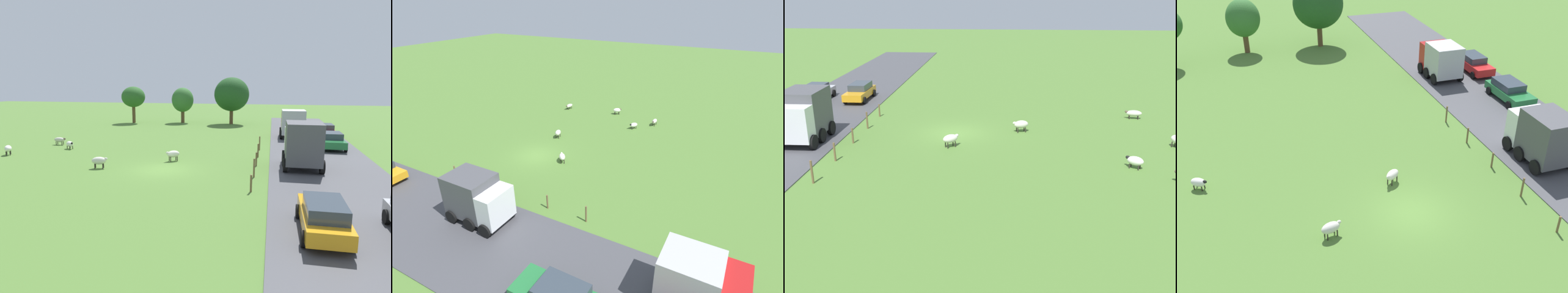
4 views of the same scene
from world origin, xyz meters
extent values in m
plane|color=#517A33|center=(0.00, 0.00, 0.00)|extent=(160.00, 160.00, 0.00)
cube|color=#47474C|center=(11.49, 0.00, 0.03)|extent=(8.00, 80.00, 0.06)
ellipsoid|color=white|center=(-11.05, 5.93, 0.47)|extent=(1.07, 0.94, 0.52)
ellipsoid|color=black|center=(-10.67, 5.69, 0.59)|extent=(0.32, 0.29, 0.20)
cylinder|color=#2D2823|center=(-10.76, 5.91, 0.14)|extent=(0.07, 0.07, 0.28)
cylinder|color=#2D2823|center=(-10.91, 5.67, 0.14)|extent=(0.07, 0.07, 0.28)
cylinder|color=#2D2823|center=(-11.19, 6.19, 0.14)|extent=(0.07, 0.07, 0.28)
cylinder|color=#2D2823|center=(-11.35, 5.95, 0.14)|extent=(0.07, 0.07, 0.28)
ellipsoid|color=silver|center=(-4.69, -0.53, 0.57)|extent=(1.16, 0.84, 0.56)
ellipsoid|color=silver|center=(-4.21, -0.39, 0.70)|extent=(0.30, 0.25, 0.20)
cylinder|color=#2D2823|center=(-4.46, -0.30, 0.18)|extent=(0.07, 0.07, 0.36)
cylinder|color=#2D2823|center=(-4.37, -0.59, 0.18)|extent=(0.07, 0.07, 0.36)
cylinder|color=#2D2823|center=(-5.00, -0.47, 0.18)|extent=(0.07, 0.07, 0.36)
cylinder|color=#2D2823|center=(-4.92, -0.76, 0.18)|extent=(0.07, 0.07, 0.36)
ellipsoid|color=silver|center=(-0.04, 2.97, 0.58)|extent=(1.15, 1.06, 0.54)
ellipsoid|color=silver|center=(-0.43, 2.67, 0.70)|extent=(0.32, 0.30, 0.20)
cylinder|color=#2D2823|center=(-0.18, 2.68, 0.19)|extent=(0.07, 0.07, 0.38)
cylinder|color=#2D2823|center=(-0.36, 2.91, 0.19)|extent=(0.07, 0.07, 0.38)
cylinder|color=#2D2823|center=(0.27, 3.02, 0.19)|extent=(0.07, 0.07, 0.38)
cylinder|color=#2D2823|center=(0.09, 3.26, 0.19)|extent=(0.07, 0.07, 0.38)
cylinder|color=#2D2823|center=(-14.64, 1.90, 0.19)|extent=(0.07, 0.07, 0.37)
cylinder|color=#2D2823|center=(-14.39, 2.07, 0.19)|extent=(0.07, 0.07, 0.37)
ellipsoid|color=silver|center=(-13.59, -4.48, 0.46)|extent=(1.24, 0.61, 0.47)
ellipsoid|color=brown|center=(-13.03, -4.55, 0.56)|extent=(0.28, 0.21, 0.20)
cylinder|color=#2D2823|center=(-13.25, -4.39, 0.14)|extent=(0.07, 0.07, 0.28)
cylinder|color=#2D2823|center=(-13.28, -4.64, 0.14)|extent=(0.07, 0.07, 0.28)
cylinder|color=#2D2823|center=(-13.90, -4.31, 0.14)|extent=(0.07, 0.07, 0.28)
cylinder|color=#2D2823|center=(-13.93, -4.56, 0.14)|extent=(0.07, 0.07, 0.28)
cylinder|color=brown|center=(6.52, -3.88, 0.51)|extent=(0.12, 0.12, 1.01)
cylinder|color=brown|center=(6.52, -0.63, 0.63)|extent=(0.12, 0.12, 1.26)
cylinder|color=brown|center=(6.52, 2.61, 0.52)|extent=(0.12, 0.12, 1.05)
cylinder|color=brown|center=(6.52, 5.85, 0.58)|extent=(0.12, 0.12, 1.15)
cylinder|color=brown|center=(6.52, 9.10, 0.65)|extent=(0.12, 0.12, 1.29)
cube|color=white|center=(9.80, 4.09, 1.69)|extent=(2.44, 1.20, 2.30)
cube|color=#4C4C51|center=(9.80, 1.94, 2.00)|extent=(2.44, 3.09, 2.91)
cylinder|color=black|center=(8.58, 4.09, 0.54)|extent=(0.30, 0.96, 0.96)
cylinder|color=black|center=(8.58, 2.72, 0.54)|extent=(0.30, 0.96, 0.96)
cylinder|color=black|center=(11.02, 2.72, 0.54)|extent=(0.30, 0.96, 0.96)
cylinder|color=black|center=(8.58, 1.02, 0.54)|extent=(0.30, 0.96, 0.96)
cylinder|color=black|center=(11.02, 1.02, 0.54)|extent=(0.30, 0.96, 0.96)
cube|color=orange|center=(9.75, -9.02, 0.69)|extent=(1.72, 4.55, 0.61)
cube|color=#333D47|center=(9.75, -9.37, 1.27)|extent=(1.52, 2.50, 0.56)
cylinder|color=black|center=(8.89, -7.55, 0.38)|extent=(0.22, 0.64, 0.64)
cylinder|color=black|center=(10.61, -7.55, 0.38)|extent=(0.22, 0.64, 0.64)
cylinder|color=black|center=(8.89, -10.50, 0.38)|extent=(0.22, 0.64, 0.64)
cylinder|color=black|center=(10.61, -10.50, 0.38)|extent=(0.22, 0.64, 0.64)
cube|color=#B7B7BC|center=(13.56, -8.82, 0.69)|extent=(1.84, 4.27, 0.61)
cube|color=#333D47|center=(13.56, -8.50, 1.27)|extent=(1.62, 2.35, 0.56)
cylinder|color=black|center=(14.49, -10.21, 0.38)|extent=(0.22, 0.64, 0.64)
cylinder|color=black|center=(12.64, -10.21, 0.38)|extent=(0.22, 0.64, 0.64)
cylinder|color=black|center=(14.49, -7.43, 0.38)|extent=(0.22, 0.64, 0.64)
cylinder|color=black|center=(12.64, -7.43, 0.38)|extent=(0.22, 0.64, 0.64)
camera|label=1|loc=(7.54, -23.51, 6.19)|focal=32.31mm
camera|label=2|loc=(22.02, 17.58, 14.36)|focal=29.09mm
camera|label=3|loc=(-3.73, 30.44, 9.93)|focal=41.54mm
camera|label=4|loc=(-8.33, -18.32, 16.04)|focal=42.49mm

